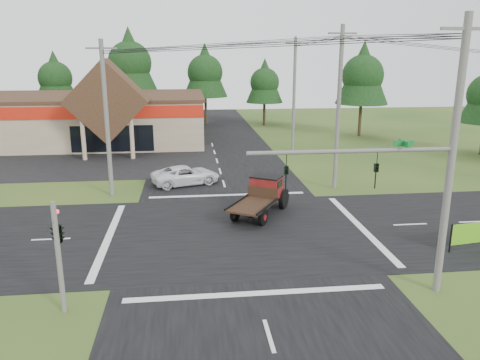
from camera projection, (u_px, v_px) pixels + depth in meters
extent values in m
plane|color=#2D4A1A|center=(238.00, 232.00, 25.89)|extent=(120.00, 120.00, 0.00)
cube|color=black|center=(238.00, 232.00, 25.89)|extent=(12.00, 120.00, 0.02)
cube|color=black|center=(238.00, 232.00, 25.89)|extent=(120.00, 12.00, 0.02)
cube|color=black|center=(63.00, 162.00, 42.60)|extent=(28.00, 14.00, 0.02)
cube|color=#9E866B|center=(67.00, 119.00, 52.30)|extent=(30.00, 15.00, 5.00)
cube|color=#3E2219|center=(65.00, 96.00, 51.64)|extent=(30.40, 15.40, 0.30)
cube|color=#A31B0C|center=(46.00, 113.00, 44.64)|extent=(30.00, 0.12, 1.20)
cube|color=#3E2219|center=(108.00, 101.00, 44.07)|extent=(7.78, 4.00, 7.78)
cylinder|color=#9E866B|center=(83.00, 139.00, 43.05)|extent=(0.40, 0.40, 4.00)
cylinder|color=#9E866B|center=(132.00, 138.00, 43.53)|extent=(0.40, 0.40, 4.00)
cube|color=black|center=(112.00, 139.00, 45.99)|extent=(8.00, 0.08, 2.60)
cylinder|color=#595651|center=(445.00, 210.00, 18.60)|extent=(0.24, 0.24, 7.00)
cylinder|color=#595651|center=(352.00, 151.00, 17.51)|extent=(8.00, 0.16, 0.16)
imported|color=black|center=(376.00, 176.00, 17.88)|extent=(0.16, 0.20, 1.00)
imported|color=black|center=(286.00, 179.00, 17.50)|extent=(0.16, 0.20, 1.00)
cube|color=#0C6626|center=(404.00, 143.00, 17.67)|extent=(0.80, 0.04, 0.22)
cylinder|color=#595651|center=(59.00, 258.00, 17.31)|extent=(0.20, 0.20, 4.40)
imported|color=black|center=(56.00, 218.00, 17.11)|extent=(0.53, 2.48, 1.00)
sphere|color=#FF0C0C|center=(57.00, 212.00, 17.20)|extent=(0.18, 0.18, 0.18)
cylinder|color=#595651|center=(451.00, 161.00, 18.08)|extent=(0.30, 0.30, 11.00)
cube|color=#595651|center=(467.00, 29.00, 16.81)|extent=(2.00, 0.12, 0.12)
cylinder|color=#595651|center=(107.00, 120.00, 31.34)|extent=(0.30, 0.30, 10.50)
cube|color=#595651|center=(101.00, 48.00, 30.13)|extent=(2.00, 0.12, 0.12)
cylinder|color=#595651|center=(338.00, 110.00, 32.94)|extent=(0.30, 0.30, 11.50)
cube|color=#595651|center=(343.00, 33.00, 31.61)|extent=(2.00, 0.12, 0.12)
cylinder|color=#595651|center=(294.00, 95.00, 46.42)|extent=(0.30, 0.30, 11.20)
cube|color=#595651|center=(296.00, 43.00, 45.12)|extent=(2.00, 0.12, 0.12)
cylinder|color=#332316|center=(59.00, 114.00, 63.58)|extent=(0.36, 0.36, 3.50)
cone|color=black|center=(55.00, 76.00, 62.27)|extent=(5.60, 5.60, 6.60)
sphere|color=black|center=(55.00, 78.00, 62.35)|extent=(4.40, 4.40, 4.40)
cylinder|color=#332316|center=(132.00, 110.00, 63.57)|extent=(0.36, 0.36, 4.55)
cone|color=black|center=(130.00, 60.00, 61.86)|extent=(7.28, 7.28, 8.58)
sphere|color=black|center=(130.00, 63.00, 61.97)|extent=(5.72, 5.72, 5.72)
cylinder|color=#332316|center=(206.00, 110.00, 65.70)|extent=(0.36, 0.36, 3.85)
cone|color=black|center=(205.00, 70.00, 64.26)|extent=(6.16, 6.16, 7.26)
sphere|color=black|center=(205.00, 72.00, 64.34)|extent=(4.84, 4.84, 4.84)
cylinder|color=#332316|center=(264.00, 114.00, 64.74)|extent=(0.36, 0.36, 3.15)
cone|color=black|center=(265.00, 80.00, 63.56)|extent=(5.04, 5.04, 5.94)
sphere|color=black|center=(265.00, 82.00, 63.63)|extent=(3.96, 3.96, 3.96)
cylinder|color=#332316|center=(360.00, 120.00, 56.13)|extent=(0.36, 0.36, 3.85)
cone|color=black|center=(363.00, 73.00, 54.69)|extent=(6.16, 6.16, 7.26)
sphere|color=black|center=(363.00, 75.00, 54.78)|extent=(4.84, 4.84, 4.84)
imported|color=white|center=(186.00, 175.00, 35.27)|extent=(5.56, 3.81, 1.41)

